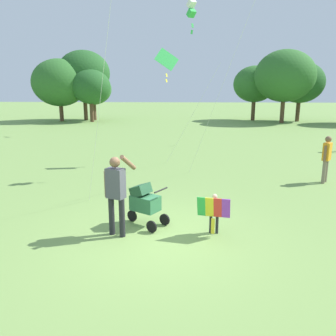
% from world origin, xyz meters
% --- Properties ---
extents(ground_plane, '(120.00, 120.00, 0.00)m').
position_xyz_m(ground_plane, '(0.00, 0.00, 0.00)').
color(ground_plane, '#75994C').
extents(treeline_distant, '(32.04, 6.85, 6.38)m').
position_xyz_m(treeline_distant, '(2.04, 24.80, 3.64)').
color(treeline_distant, brown).
rests_on(treeline_distant, ground).
extents(child_with_butterfly_kite, '(0.74, 0.41, 0.93)m').
position_xyz_m(child_with_butterfly_kite, '(1.28, 0.33, 0.58)').
color(child_with_butterfly_kite, '#232328').
rests_on(child_with_butterfly_kite, ground).
extents(person_adult_flyer, '(0.70, 0.53, 1.88)m').
position_xyz_m(person_adult_flyer, '(-0.88, 0.16, 1.08)').
color(person_adult_flyer, '#232328').
rests_on(person_adult_flyer, ground).
extents(stroller, '(1.08, 0.87, 1.03)m').
position_xyz_m(stroller, '(-0.33, 0.77, 0.61)').
color(stroller, black).
rests_on(stroller, ground).
extents(kite_orange_delta, '(2.57, 1.48, 4.77)m').
position_xyz_m(kite_orange_delta, '(-0.12, 7.66, 4.18)').
color(kite_orange_delta, green).
rests_on(kite_orange_delta, ground).
extents(kite_green_novelty, '(1.98, 2.28, 6.16)m').
position_xyz_m(kite_green_novelty, '(0.81, 5.88, 5.79)').
color(kite_green_novelty, white).
rests_on(kite_green_novelty, ground).
extents(person_sitting_far, '(0.38, 0.43, 1.62)m').
position_xyz_m(person_sitting_far, '(5.43, 4.75, 0.95)').
color(person_sitting_far, '#7F705B').
rests_on(person_sitting_far, ground).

